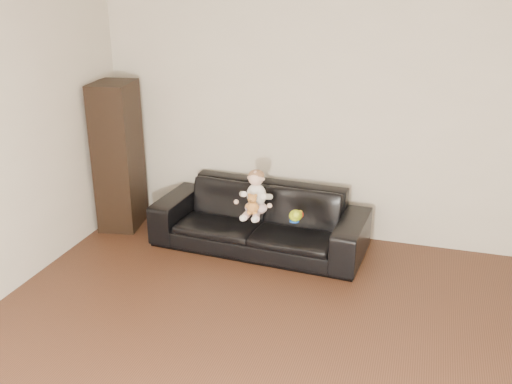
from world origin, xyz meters
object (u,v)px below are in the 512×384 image
(teddy_bear, at_px, (252,204))
(toy_rattle, at_px, (300,215))
(cabinet, at_px, (118,156))
(sofa, at_px, (259,219))
(toy_blue_disc, at_px, (294,221))
(toy_green, at_px, (296,216))
(baby, at_px, (256,195))

(teddy_bear, distance_m, toy_rattle, 0.46)
(cabinet, bearing_deg, sofa, -12.92)
(teddy_bear, distance_m, toy_blue_disc, 0.42)
(sofa, distance_m, toy_green, 0.45)
(sofa, relative_size, toy_rattle, 29.71)
(cabinet, relative_size, toy_green, 10.30)
(cabinet, distance_m, toy_rattle, 2.03)
(toy_blue_disc, bearing_deg, sofa, 155.49)
(baby, height_order, teddy_bear, baby)
(sofa, distance_m, baby, 0.31)
(baby, bearing_deg, toy_rattle, -3.96)
(sofa, relative_size, toy_blue_disc, 22.86)
(toy_blue_disc, bearing_deg, toy_green, 76.05)
(toy_rattle, bearing_deg, toy_blue_disc, -109.62)
(baby, bearing_deg, sofa, 80.38)
(sofa, xyz_separation_m, toy_rattle, (0.42, -0.09, 0.13))
(toy_green, relative_size, toy_rattle, 2.15)
(sofa, distance_m, cabinet, 1.64)
(sofa, bearing_deg, toy_green, -17.66)
(toy_blue_disc, bearing_deg, toy_rattle, 70.38)
(cabinet, height_order, teddy_bear, cabinet)
(toy_blue_disc, bearing_deg, baby, 170.40)
(cabinet, distance_m, teddy_bear, 1.62)
(cabinet, height_order, toy_green, cabinet)
(teddy_bear, relative_size, toy_blue_disc, 2.25)
(toy_green, relative_size, toy_blue_disc, 1.66)
(toy_blue_disc, bearing_deg, cabinet, 172.01)
(toy_green, bearing_deg, teddy_bear, -167.36)
(toy_green, distance_m, toy_blue_disc, 0.05)
(cabinet, relative_size, teddy_bear, 7.58)
(toy_green, height_order, toy_rattle, toy_green)
(toy_rattle, height_order, toy_blue_disc, toy_rattle)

